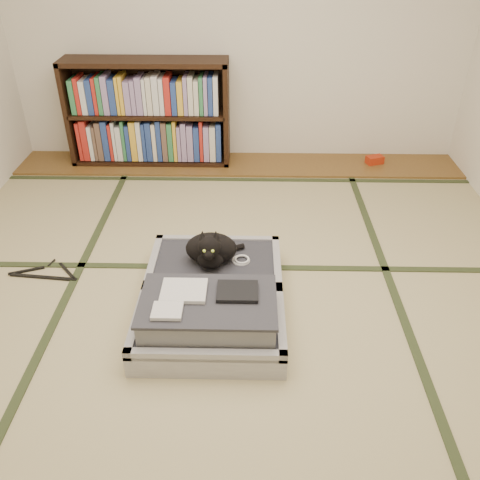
{
  "coord_description": "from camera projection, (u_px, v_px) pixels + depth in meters",
  "views": [
    {
      "loc": [
        0.11,
        -2.3,
        1.97
      ],
      "look_at": [
        0.05,
        0.35,
        0.25
      ],
      "focal_mm": 38.0,
      "sensor_mm": 36.0,
      "label": 1
    }
  ],
  "objects": [
    {
      "name": "tatami_borders",
      "position": [
        233.0,
        259.0,
        3.41
      ],
      "size": [
        4.0,
        4.5,
        0.01
      ],
      "color": "#2D381E",
      "rests_on": "ground"
    },
    {
      "name": "bookcase",
      "position": [
        149.0,
        115.0,
        4.5
      ],
      "size": [
        1.42,
        0.33,
        0.92
      ],
      "color": "black",
      "rests_on": "wood_strip"
    },
    {
      "name": "cable_coil",
      "position": [
        241.0,
        260.0,
        3.12
      ],
      "size": [
        0.11,
        0.11,
        0.03
      ],
      "color": "white",
      "rests_on": "suitcase"
    },
    {
      "name": "floor",
      "position": [
        230.0,
        307.0,
        3.0
      ],
      "size": [
        4.5,
        4.5,
        0.0
      ],
      "primitive_type": "plane",
      "color": "tan",
      "rests_on": "ground"
    },
    {
      "name": "room_shell",
      "position": [
        227.0,
        50.0,
        2.21
      ],
      "size": [
        4.5,
        4.5,
        4.5
      ],
      "color": "white",
      "rests_on": "ground"
    },
    {
      "name": "cat",
      "position": [
        211.0,
        249.0,
        3.05
      ],
      "size": [
        0.36,
        0.36,
        0.29
      ],
      "color": "black",
      "rests_on": "suitcase"
    },
    {
      "name": "red_item",
      "position": [
        375.0,
        160.0,
        4.65
      ],
      "size": [
        0.17,
        0.14,
        0.07
      ],
      "primitive_type": "cube",
      "rotation": [
        0.0,
        0.0,
        0.34
      ],
      "color": "#AC270D",
      "rests_on": "wood_strip"
    },
    {
      "name": "suitcase",
      "position": [
        212.0,
        300.0,
        2.89
      ],
      "size": [
        0.81,
        1.07,
        0.32
      ],
      "color": "#AEAEB3",
      "rests_on": "floor"
    },
    {
      "name": "wood_strip",
      "position": [
        238.0,
        164.0,
        4.67
      ],
      "size": [
        4.0,
        0.5,
        0.02
      ],
      "primitive_type": "cube",
      "color": "brown",
      "rests_on": "ground"
    },
    {
      "name": "hanger",
      "position": [
        45.0,
        274.0,
        3.27
      ],
      "size": [
        0.46,
        0.23,
        0.01
      ],
      "color": "black",
      "rests_on": "floor"
    }
  ]
}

